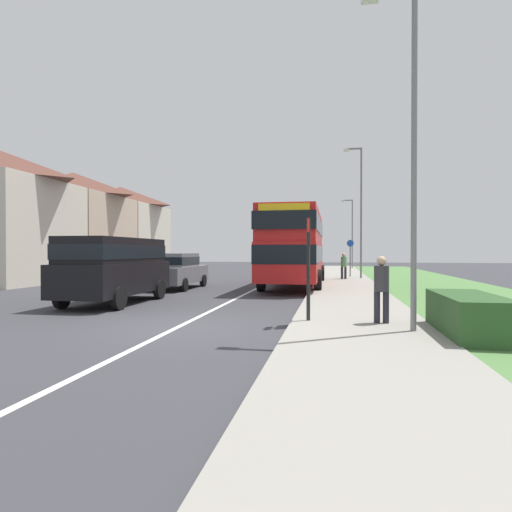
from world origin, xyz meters
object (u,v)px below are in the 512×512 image
at_px(parked_van_black, 115,265).
at_px(street_lamp_near, 409,137).
at_px(pedestrian_walking_away, 344,265).
at_px(street_lamp_far, 351,229).
at_px(double_decker_bus, 295,244).
at_px(bus_stop_sign, 308,261).
at_px(street_lamp_mid, 360,205).
at_px(parked_car_grey, 176,269).
at_px(cycle_route_sign, 350,257).
at_px(pedestrian_at_stop, 382,286).

bearing_deg(parked_van_black, street_lamp_near, -25.18).
distance_m(pedestrian_walking_away, street_lamp_far, 16.75).
xyz_separation_m(double_decker_bus, street_lamp_far, (3.62, 21.15, 1.79)).
relative_size(bus_stop_sign, street_lamp_far, 0.38).
bearing_deg(bus_stop_sign, street_lamp_mid, 82.58).
distance_m(street_lamp_mid, street_lamp_far, 15.33).
bearing_deg(parked_car_grey, cycle_route_sign, 47.96).
bearing_deg(double_decker_bus, pedestrian_at_stop, -75.12).
bearing_deg(pedestrian_walking_away, street_lamp_near, -86.91).
bearing_deg(cycle_route_sign, double_decker_bus, -112.56).
height_order(street_lamp_mid, street_lamp_far, street_lamp_mid).
bearing_deg(street_lamp_near, parked_van_black, 154.82).
relative_size(cycle_route_sign, street_lamp_mid, 0.31).
relative_size(parked_van_black, cycle_route_sign, 1.98).
xyz_separation_m(parked_car_grey, pedestrian_at_stop, (8.43, -9.10, 0.05)).
height_order(parked_van_black, pedestrian_at_stop, parked_van_black).
distance_m(double_decker_bus, parked_car_grey, 5.97).
height_order(pedestrian_at_stop, pedestrian_walking_away, same).
relative_size(parked_car_grey, street_lamp_near, 0.63).
xyz_separation_m(double_decker_bus, street_lamp_mid, (3.51, 5.83, 2.51)).
relative_size(bus_stop_sign, cycle_route_sign, 1.03).
height_order(pedestrian_at_stop, street_lamp_far, street_lamp_far).
distance_m(parked_car_grey, street_lamp_mid, 12.55).
bearing_deg(street_lamp_far, street_lamp_near, -90.33).
relative_size(pedestrian_walking_away, cycle_route_sign, 0.66).
height_order(parked_van_black, pedestrian_walking_away, parked_van_black).
distance_m(pedestrian_walking_away, street_lamp_near, 17.15).
bearing_deg(street_lamp_far, pedestrian_walking_away, -93.82).
bearing_deg(cycle_route_sign, street_lamp_far, 87.44).
relative_size(double_decker_bus, street_lamp_near, 1.39).
bearing_deg(parked_van_black, pedestrian_at_stop, -21.28).
relative_size(pedestrian_walking_away, street_lamp_near, 0.23).
bearing_deg(parked_car_grey, street_lamp_near, -48.39).
height_order(pedestrian_walking_away, cycle_route_sign, cycle_route_sign).
distance_m(pedestrian_walking_away, street_lamp_mid, 3.97).
distance_m(parked_van_black, pedestrian_at_stop, 9.06).
height_order(double_decker_bus, pedestrian_at_stop, double_decker_bus).
bearing_deg(street_lamp_far, cycle_route_sign, -92.56).
xyz_separation_m(parked_van_black, cycle_route_sign, (8.45, 15.17, 0.10)).
height_order(pedestrian_at_stop, cycle_route_sign, cycle_route_sign).
relative_size(double_decker_bus, parked_van_black, 2.02).
xyz_separation_m(double_decker_bus, street_lamp_near, (3.43, -12.13, 2.02)).
height_order(cycle_route_sign, street_lamp_far, street_lamp_far).
xyz_separation_m(parked_van_black, street_lamp_mid, (8.96, 13.78, 3.33)).
relative_size(parked_van_black, bus_stop_sign, 1.92).
height_order(pedestrian_walking_away, street_lamp_near, street_lamp_near).
relative_size(pedestrian_at_stop, street_lamp_mid, 0.20).
xyz_separation_m(pedestrian_at_stop, bus_stop_sign, (-1.69, 0.11, 0.56)).
relative_size(parked_van_black, pedestrian_walking_away, 2.98).
height_order(double_decker_bus, bus_stop_sign, double_decker_bus).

